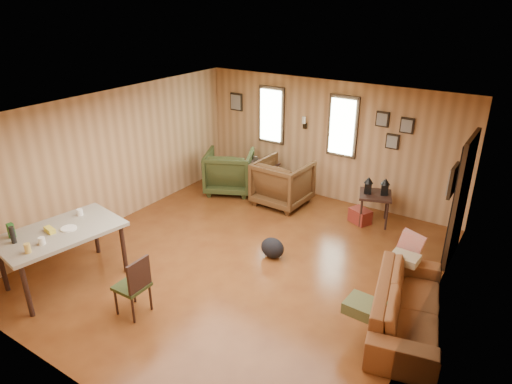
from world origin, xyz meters
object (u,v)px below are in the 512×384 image
at_px(recliner_green, 229,169).
at_px(recliner_brown, 283,181).
at_px(dining_table, 59,235).
at_px(side_table, 376,192).
at_px(end_table, 261,173).
at_px(sofa, 408,299).

bearing_deg(recliner_green, recliner_brown, 156.24).
bearing_deg(dining_table, side_table, 63.61).
height_order(recliner_green, end_table, recliner_green).
xyz_separation_m(recliner_brown, side_table, (1.82, 0.20, 0.11)).
bearing_deg(recliner_brown, end_table, -18.50).
height_order(recliner_brown, end_table, recliner_brown).
height_order(recliner_brown, recliner_green, recliner_brown).
bearing_deg(end_table, recliner_green, -152.93).
bearing_deg(recliner_brown, sofa, 145.85).
relative_size(recliner_brown, recliner_green, 1.02).
height_order(end_table, side_table, side_table).
bearing_deg(recliner_brown, dining_table, 74.43).
distance_m(recliner_brown, end_table, 0.72).
xyz_separation_m(sofa, dining_table, (-4.44, -1.76, 0.37)).
distance_m(recliner_green, side_table, 3.10).
relative_size(end_table, side_table, 0.87).
relative_size(sofa, recliner_brown, 2.03).
distance_m(recliner_brown, recliner_green, 1.27).
xyz_separation_m(sofa, end_table, (-3.82, 2.55, 0.04)).
distance_m(end_table, dining_table, 4.37).
relative_size(recliner_green, side_table, 1.09).
bearing_deg(recliner_green, end_table, -179.27).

